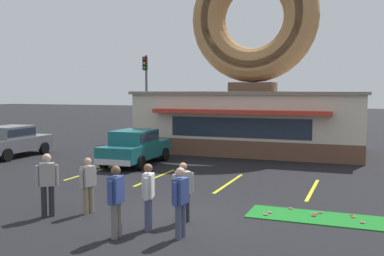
# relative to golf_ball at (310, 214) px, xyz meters

# --- Properties ---
(ground_plane) EXTENTS (160.00, 160.00, 0.00)m
(ground_plane) POSITION_rel_golf_ball_xyz_m (-3.25, -1.67, -0.05)
(ground_plane) COLOR black
(donut_shop_building) EXTENTS (12.30, 6.75, 10.96)m
(donut_shop_building) POSITION_rel_golf_ball_xyz_m (-4.60, 12.27, 3.69)
(donut_shop_building) COLOR brown
(donut_shop_building) RESTS_ON ground
(putting_mat) EXTENTS (4.06, 1.33, 0.03)m
(putting_mat) POSITION_rel_golf_ball_xyz_m (0.38, -0.19, -0.04)
(putting_mat) COLOR #197523
(putting_mat) RESTS_ON ground
(mini_donut_near_left) EXTENTS (0.13, 0.13, 0.04)m
(mini_donut_near_left) POSITION_rel_golf_ball_xyz_m (0.24, 0.22, -0.00)
(mini_donut_near_left) COLOR #A5724C
(mini_donut_near_left) RESTS_ON putting_mat
(mini_donut_near_right) EXTENTS (0.13, 0.13, 0.04)m
(mini_donut_near_right) POSITION_rel_golf_ball_xyz_m (-0.60, 0.36, -0.00)
(mini_donut_near_right) COLOR #D17F47
(mini_donut_near_right) RESTS_ON putting_mat
(mini_donut_mid_left) EXTENTS (0.13, 0.13, 0.04)m
(mini_donut_mid_left) POSITION_rel_golf_ball_xyz_m (1.34, -0.36, -0.00)
(mini_donut_mid_left) COLOR #D8667F
(mini_donut_mid_left) RESTS_ON putting_mat
(mini_donut_mid_centre) EXTENTS (0.13, 0.13, 0.04)m
(mini_donut_mid_centre) POSITION_rel_golf_ball_xyz_m (1.11, 0.09, -0.00)
(mini_donut_mid_centre) COLOR #D17F47
(mini_donut_mid_centre) RESTS_ON putting_mat
(mini_donut_mid_right) EXTENTS (0.13, 0.13, 0.04)m
(mini_donut_mid_right) POSITION_rel_golf_ball_xyz_m (0.13, 0.04, -0.00)
(mini_donut_mid_right) COLOR #D8667F
(mini_donut_mid_right) RESTS_ON putting_mat
(mini_donut_far_left) EXTENTS (0.13, 0.13, 0.04)m
(mini_donut_far_left) POSITION_rel_golf_ball_xyz_m (1.07, 0.26, -0.00)
(mini_donut_far_left) COLOR brown
(mini_donut_far_left) RESTS_ON putting_mat
(mini_donut_far_centre) EXTENTS (0.13, 0.13, 0.04)m
(mini_donut_far_centre) POSITION_rel_golf_ball_xyz_m (0.11, -0.15, -0.00)
(mini_donut_far_centre) COLOR brown
(mini_donut_far_centre) RESTS_ON putting_mat
(mini_donut_far_right) EXTENTS (0.13, 0.13, 0.04)m
(mini_donut_far_right) POSITION_rel_golf_ball_xyz_m (-1.06, -0.27, -0.00)
(mini_donut_far_right) COLOR #D8667F
(mini_donut_far_right) RESTS_ON putting_mat
(mini_donut_extra) EXTENTS (0.13, 0.13, 0.04)m
(mini_donut_extra) POSITION_rel_golf_ball_xyz_m (-1.13, -0.51, -0.00)
(mini_donut_extra) COLOR #D8667F
(mini_donut_extra) RESTS_ON putting_mat
(golf_ball) EXTENTS (0.04, 0.04, 0.04)m
(golf_ball) POSITION_rel_golf_ball_xyz_m (0.00, 0.00, 0.00)
(golf_ball) COLOR white
(golf_ball) RESTS_ON putting_mat
(car_grey) EXTENTS (2.04, 4.59, 1.60)m
(car_grey) POSITION_rel_golf_ball_xyz_m (-15.58, 5.58, 0.82)
(car_grey) COLOR slate
(car_grey) RESTS_ON ground
(car_teal) EXTENTS (2.12, 4.62, 1.60)m
(car_teal) POSITION_rel_golf_ball_xyz_m (-8.55, 5.83, 0.82)
(car_teal) COLOR #196066
(car_teal) RESTS_ON ground
(pedestrian_blue_sweater_man) EXTENTS (0.49, 0.42, 1.72)m
(pedestrian_blue_sweater_man) POSITION_rel_golf_ball_xyz_m (-6.64, -2.67, 0.91)
(pedestrian_blue_sweater_man) COLOR #232328
(pedestrian_blue_sweater_man) RESTS_ON ground
(pedestrian_hooded_kid) EXTENTS (0.32, 0.58, 1.56)m
(pedestrian_hooded_kid) POSITION_rel_golf_ball_xyz_m (-5.80, -2.00, 0.81)
(pedestrian_hooded_kid) COLOR #7F7056
(pedestrian_hooded_kid) RESTS_ON ground
(pedestrian_leather_jacket_man) EXTENTS (0.44, 0.46, 1.56)m
(pedestrian_leather_jacket_man) POSITION_rel_golf_ball_xyz_m (-3.02, -1.83, 0.81)
(pedestrian_leather_jacket_man) COLOR #232328
(pedestrian_leather_jacket_man) RESTS_ON ground
(pedestrian_clipboard_woman) EXTENTS (0.24, 0.60, 1.69)m
(pedestrian_clipboard_woman) POSITION_rel_golf_ball_xyz_m (-3.99, -3.53, 0.89)
(pedestrian_clipboard_woman) COLOR slate
(pedestrian_clipboard_woman) RESTS_ON ground
(pedestrian_beanie_man) EXTENTS (0.33, 0.58, 1.64)m
(pedestrian_beanie_man) POSITION_rel_golf_ball_xyz_m (-3.56, -2.74, 0.86)
(pedestrian_beanie_man) COLOR #474C66
(pedestrian_beanie_man) RESTS_ON ground
(pedestrian_crossing_woman) EXTENTS (0.29, 0.59, 1.65)m
(pedestrian_crossing_woman) POSITION_rel_golf_ball_xyz_m (-2.60, -3.01, 0.86)
(pedestrian_crossing_woman) COLOR #474C66
(pedestrian_crossing_woman) RESTS_ON ground
(trash_bin) EXTENTS (0.57, 0.57, 0.97)m
(trash_bin) POSITION_rel_golf_ball_xyz_m (-10.87, 9.79, 0.45)
(trash_bin) COLOR #51565B
(trash_bin) RESTS_ON ground
(traffic_light_pole) EXTENTS (0.28, 0.47, 5.80)m
(traffic_light_pole) POSITION_rel_golf_ball_xyz_m (-12.80, 15.28, 3.66)
(traffic_light_pole) COLOR #595B60
(traffic_light_pole) RESTS_ON ground
(parking_stripe_far_left) EXTENTS (0.12, 3.60, 0.01)m
(parking_stripe_far_left) POSITION_rel_golf_ball_xyz_m (-9.30, 3.33, -0.05)
(parking_stripe_far_left) COLOR yellow
(parking_stripe_far_left) RESTS_ON ground
(parking_stripe_left) EXTENTS (0.12, 3.60, 0.01)m
(parking_stripe_left) POSITION_rel_golf_ball_xyz_m (-6.30, 3.33, -0.05)
(parking_stripe_left) COLOR yellow
(parking_stripe_left) RESTS_ON ground
(parking_stripe_mid_left) EXTENTS (0.12, 3.60, 0.01)m
(parking_stripe_mid_left) POSITION_rel_golf_ball_xyz_m (-3.30, 3.33, -0.05)
(parking_stripe_mid_left) COLOR yellow
(parking_stripe_mid_left) RESTS_ON ground
(parking_stripe_centre) EXTENTS (0.12, 3.60, 0.01)m
(parking_stripe_centre) POSITION_rel_golf_ball_xyz_m (-0.30, 3.33, -0.05)
(parking_stripe_centre) COLOR yellow
(parking_stripe_centre) RESTS_ON ground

